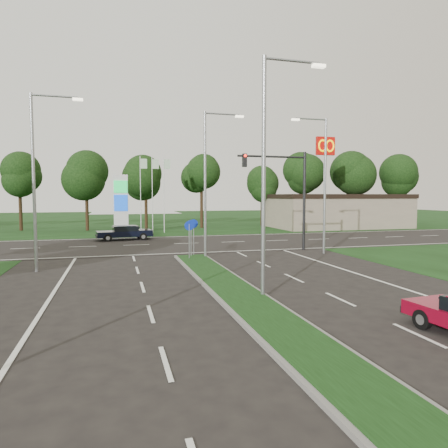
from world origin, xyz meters
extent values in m
plane|color=black|center=(0.00, 0.00, 0.00)|extent=(160.00, 160.00, 0.00)
cube|color=black|center=(0.00, 55.00, 0.00)|extent=(160.00, 50.00, 0.02)
cube|color=black|center=(0.00, 24.00, 0.00)|extent=(160.00, 12.00, 0.02)
cube|color=slate|center=(0.00, 4.00, 0.06)|extent=(2.00, 26.00, 0.12)
cube|color=gray|center=(22.00, 36.00, 2.00)|extent=(16.00, 9.00, 4.00)
cylinder|color=gray|center=(0.80, 6.00, 4.50)|extent=(0.16, 0.16, 9.00)
cylinder|color=gray|center=(1.90, 6.00, 8.90)|extent=(2.20, 0.10, 0.10)
cube|color=#FFF2CC|center=(3.00, 6.00, 8.80)|extent=(0.50, 0.22, 0.12)
cylinder|color=gray|center=(0.80, 16.00, 4.50)|extent=(0.16, 0.16, 9.00)
cylinder|color=gray|center=(1.90, 16.00, 8.90)|extent=(2.20, 0.10, 0.10)
cube|color=#FFF2CC|center=(3.00, 16.00, 8.80)|extent=(0.50, 0.22, 0.12)
cylinder|color=gray|center=(-8.50, 14.00, 4.50)|extent=(0.16, 0.16, 9.00)
cylinder|color=gray|center=(-7.40, 14.00, 8.90)|extent=(2.20, 0.10, 0.10)
cube|color=#FFF2CC|center=(-6.30, 14.00, 8.80)|extent=(0.50, 0.22, 0.12)
cylinder|color=gray|center=(9.00, 16.00, 4.50)|extent=(0.16, 0.16, 9.00)
cylinder|color=gray|center=(7.90, 16.00, 8.90)|extent=(2.20, 0.10, 0.10)
cube|color=#FFF2CC|center=(6.80, 16.00, 8.80)|extent=(0.50, 0.22, 0.12)
cylinder|color=black|center=(8.50, 18.00, 3.50)|extent=(0.20, 0.20, 7.00)
cylinder|color=black|center=(6.00, 18.00, 6.60)|extent=(5.00, 0.14, 0.14)
cube|color=black|center=(4.00, 18.00, 6.30)|extent=(0.28, 0.28, 0.90)
sphere|color=#FF190C|center=(4.00, 17.82, 6.60)|extent=(0.20, 0.20, 0.20)
cylinder|color=gray|center=(-0.30, 15.50, 1.10)|extent=(0.06, 0.06, 2.20)
cylinder|color=#0C26A5|center=(-0.30, 15.50, 2.10)|extent=(0.56, 0.04, 0.56)
cylinder|color=gray|center=(0.00, 16.50, 1.10)|extent=(0.06, 0.06, 2.20)
cylinder|color=#0C26A5|center=(0.00, 16.50, 2.10)|extent=(0.56, 0.04, 0.56)
cylinder|color=gray|center=(0.30, 17.20, 1.10)|extent=(0.06, 0.06, 2.20)
cylinder|color=#0C26A5|center=(0.30, 17.20, 2.10)|extent=(0.56, 0.04, 0.56)
cube|color=silver|center=(-4.00, 33.00, 3.00)|extent=(1.40, 0.30, 6.00)
cube|color=#0CA53F|center=(-4.00, 32.82, 4.80)|extent=(1.30, 0.08, 1.20)
cube|color=#0C3FBF|center=(-4.00, 32.82, 3.20)|extent=(1.30, 0.08, 1.60)
cylinder|color=silver|center=(-2.00, 34.00, 4.00)|extent=(0.08, 0.08, 8.00)
cube|color=#B2D8B2|center=(-1.65, 34.00, 7.20)|extent=(0.70, 0.02, 1.00)
cylinder|color=silver|center=(-0.80, 34.00, 4.00)|extent=(0.08, 0.08, 8.00)
cube|color=#B2D8B2|center=(-0.45, 34.00, 7.20)|extent=(0.70, 0.02, 1.00)
cylinder|color=silver|center=(0.40, 34.00, 4.00)|extent=(0.08, 0.08, 8.00)
cube|color=#B2D8B2|center=(0.75, 34.00, 7.20)|extent=(0.70, 0.02, 1.00)
cylinder|color=silver|center=(18.00, 32.00, 5.00)|extent=(0.30, 0.30, 10.00)
cube|color=#BF0C07|center=(18.00, 32.00, 9.40)|extent=(2.20, 0.35, 2.00)
torus|color=#FFC600|center=(17.55, 31.78, 9.40)|extent=(1.06, 0.16, 1.06)
torus|color=#FFC600|center=(18.45, 31.78, 9.40)|extent=(1.06, 0.16, 1.06)
cylinder|color=black|center=(0.00, 40.00, 2.20)|extent=(0.36, 0.36, 4.40)
sphere|color=black|center=(0.00, 40.00, 6.50)|extent=(6.00, 6.00, 6.00)
sphere|color=black|center=(0.30, 39.80, 7.50)|extent=(4.80, 4.80, 4.80)
cylinder|color=black|center=(4.00, 1.42, 0.29)|extent=(0.24, 0.59, 0.58)
cube|color=black|center=(-3.82, 28.00, 0.58)|extent=(4.85, 2.43, 0.48)
cube|color=black|center=(-3.73, 28.01, 1.04)|extent=(2.23, 1.85, 0.45)
cube|color=black|center=(-3.73, 28.01, 1.26)|extent=(1.84, 1.71, 0.04)
cylinder|color=black|center=(-5.20, 26.96, 0.33)|extent=(0.68, 0.29, 0.66)
cylinder|color=black|center=(-5.40, 28.70, 0.33)|extent=(0.68, 0.29, 0.66)
cylinder|color=black|center=(-2.24, 27.30, 0.33)|extent=(0.68, 0.29, 0.66)
cylinder|color=black|center=(-2.44, 29.04, 0.33)|extent=(0.68, 0.29, 0.66)
camera|label=1|loc=(-4.56, -8.02, 3.87)|focal=32.00mm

